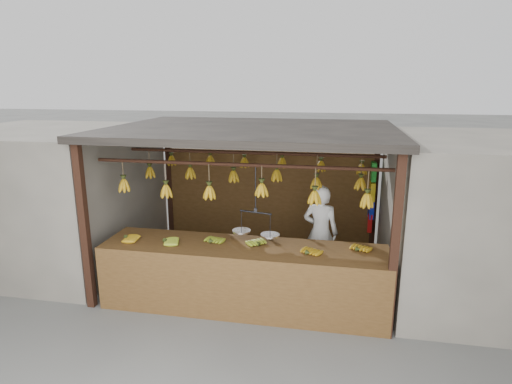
# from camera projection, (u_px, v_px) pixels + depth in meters

# --- Properties ---
(ground) EXTENTS (80.00, 80.00, 0.00)m
(ground) POSITION_uv_depth(u_px,v_px,m) (253.00, 272.00, 7.08)
(ground) COLOR #5B5B57
(stall) EXTENTS (4.30, 3.30, 2.40)m
(stall) POSITION_uv_depth(u_px,v_px,m) (256.00, 151.00, 6.91)
(stall) COLOR black
(stall) RESTS_ON ground
(neighbor_left) EXTENTS (3.00, 3.00, 2.30)m
(neighbor_left) POSITION_uv_depth(u_px,v_px,m) (50.00, 195.00, 7.46)
(neighbor_left) COLOR slate
(neighbor_left) RESTS_ON ground
(neighbor_right) EXTENTS (3.00, 3.00, 2.30)m
(neighbor_right) POSITION_uv_depth(u_px,v_px,m) (498.00, 219.00, 6.14)
(neighbor_right) COLOR slate
(neighbor_right) RESTS_ON ground
(counter) EXTENTS (3.88, 0.88, 0.96)m
(counter) POSITION_uv_depth(u_px,v_px,m) (241.00, 263.00, 5.71)
(counter) COLOR #57381A
(counter) RESTS_ON ground
(hanging_bananas) EXTENTS (3.60, 2.25, 0.39)m
(hanging_bananas) POSITION_uv_depth(u_px,v_px,m) (252.00, 176.00, 6.68)
(hanging_bananas) COLOR #B58413
(hanging_bananas) RESTS_ON ground
(balance_scale) EXTENTS (0.66, 0.34, 0.95)m
(balance_scale) POSITION_uv_depth(u_px,v_px,m) (256.00, 229.00, 5.81)
(balance_scale) COLOR black
(balance_scale) RESTS_ON ground
(vendor) EXTENTS (0.60, 0.44, 1.52)m
(vendor) POSITION_uv_depth(u_px,v_px,m) (320.00, 232.00, 6.73)
(vendor) COLOR white
(vendor) RESTS_ON ground
(bag_bundles) EXTENTS (0.08, 0.26, 1.29)m
(bag_bundles) POSITION_uv_depth(u_px,v_px,m) (372.00, 199.00, 7.76)
(bag_bundles) COLOR #199926
(bag_bundles) RESTS_ON ground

